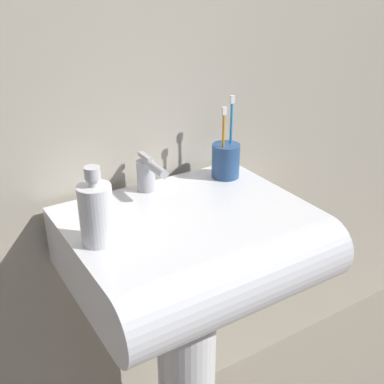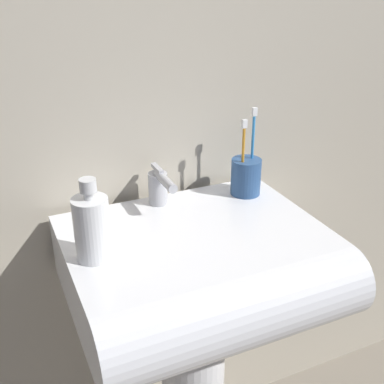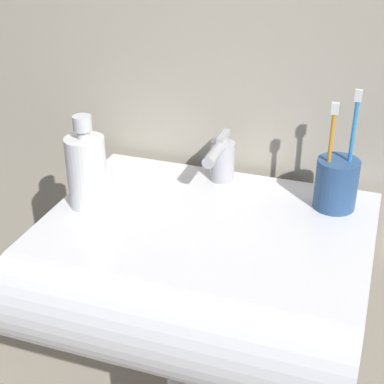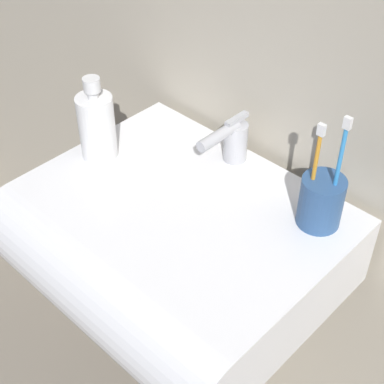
% 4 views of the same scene
% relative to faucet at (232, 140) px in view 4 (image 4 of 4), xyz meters
% --- Properties ---
extents(sink_pedestal, '(0.16, 0.16, 0.70)m').
position_rel_faucet_xyz_m(sink_pedestal, '(0.02, -0.15, -0.55)').
color(sink_pedestal, white).
rests_on(sink_pedestal, ground).
extents(sink_basin, '(0.56, 0.47, 0.15)m').
position_rel_faucet_xyz_m(sink_basin, '(0.02, -0.20, -0.12)').
color(sink_basin, white).
rests_on(sink_basin, sink_pedestal).
extents(faucet, '(0.05, 0.13, 0.10)m').
position_rel_faucet_xyz_m(faucet, '(0.00, 0.00, 0.00)').
color(faucet, '#B7B7BC').
rests_on(faucet, sink_basin).
extents(toothbrush_cup, '(0.07, 0.07, 0.22)m').
position_rel_faucet_xyz_m(toothbrush_cup, '(0.22, -0.03, -0.00)').
color(toothbrush_cup, '#2D5184').
rests_on(toothbrush_cup, sink_basin).
extents(soap_bottle, '(0.07, 0.07, 0.17)m').
position_rel_faucet_xyz_m(soap_bottle, '(-0.20, -0.16, 0.02)').
color(soap_bottle, white).
rests_on(soap_bottle, sink_basin).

